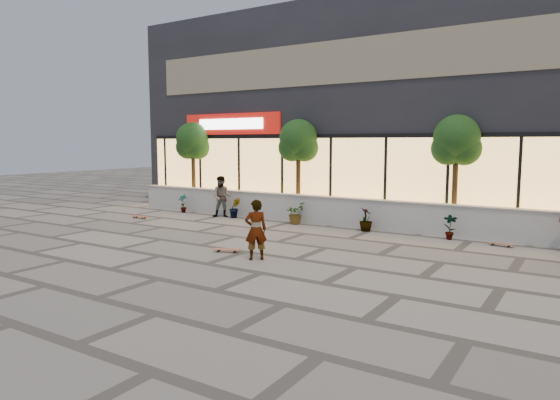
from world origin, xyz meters
The scene contains 16 objects.
ground centered at (0.00, 0.00, 0.00)m, with size 80.00×80.00×0.00m, color gray.
planter_wall centered at (0.00, 7.00, 0.52)m, with size 22.00×0.42×1.04m.
retail_building centered at (0.00, 12.49, 4.25)m, with size 24.00×9.17×8.50m.
shrub_a centered at (-8.50, 6.45, 0.41)m, with size 0.43×0.29×0.81m, color #123B17.
shrub_b centered at (-5.70, 6.45, 0.41)m, with size 0.45×0.36×0.81m, color #123B17.
shrub_c centered at (-2.90, 6.45, 0.41)m, with size 0.73×0.63×0.81m, color #123B17.
shrub_d centered at (-0.10, 6.45, 0.41)m, with size 0.45×0.45×0.81m, color #123B17.
shrub_e centered at (2.70, 6.45, 0.41)m, with size 0.43×0.29×0.81m, color #123B17.
tree_west centered at (-9.00, 7.70, 2.99)m, with size 1.60×1.50×3.92m.
tree_midwest centered at (-3.50, 7.70, 2.99)m, with size 1.60×1.50×3.92m.
tree_mideast centered at (2.50, 7.70, 2.99)m, with size 1.60×1.50×3.92m.
skater_center centered at (-0.86, 1.02, 0.78)m, with size 0.57×0.37×1.57m, color white.
skater_left centered at (-6.23, 6.30, 0.83)m, with size 0.81×0.63×1.67m, color tan.
skateboard_center centered at (-2.05, 1.30, 0.08)m, with size 0.78×0.43×0.09m.
skateboard_left centered at (-8.84, 4.32, 0.08)m, with size 0.78×0.22×0.09m.
skateboard_right_near centered at (4.21, 6.20, 0.07)m, with size 0.74×0.28×0.09m.
Camera 1 is at (6.40, -9.29, 3.01)m, focal length 32.00 mm.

